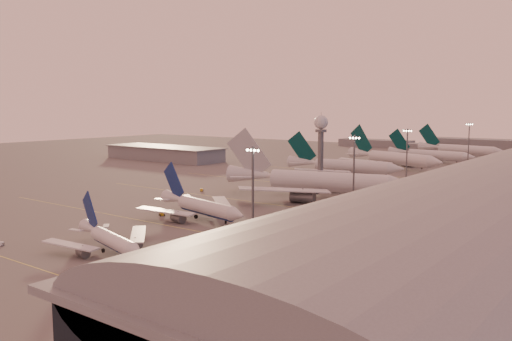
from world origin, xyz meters
The scene contains 25 objects.
ground centered at (0.00, 0.00, 0.00)m, with size 700.00×700.00×0.00m, color #575454.
taxiway_markings centered at (30.00, 56.00, 0.01)m, with size 180.00×185.25×0.02m.
hangar centered at (-120.00, 140.00, 4.32)m, with size 82.00×27.00×8.50m.
radar_tower centered at (5.00, 120.00, 20.95)m, with size 6.40×6.40×31.10m.
mast_a centered at (58.00, 0.00, 13.74)m, with size 3.60×0.56×25.00m.
mast_b centered at (55.00, 55.00, 13.74)m, with size 3.60×0.56×25.00m.
mast_c centered at (50.00, 110.00, 13.74)m, with size 3.60×0.56×25.00m.
mast_d centered at (48.00, 200.00, 13.74)m, with size 3.60×0.56×25.00m.
distant_horizon centered at (2.62, 325.14, 3.89)m, with size 165.00×37.50×9.00m.
narrowbody_near centered at (29.97, -17.99, 2.60)m, with size 32.16×25.32×12.85m.
narrowbody_mid centered at (21.19, 22.31, 3.24)m, with size 40.48×31.97×16.02m.
widebody_white centered at (28.44, 77.40, 4.41)m, with size 70.88×56.12×25.40m.
greentail_a centered at (8.47, 136.27, 3.77)m, with size 58.50×46.94×21.33m.
greentail_b centered at (13.62, 183.15, 4.10)m, with size 61.90×49.22×23.23m.
greentail_c centered at (19.39, 224.34, 3.49)m, with size 54.34×43.73×19.74m.
greentail_d centered at (23.66, 268.49, 3.82)m, with size 59.30×47.55×21.64m.
gsv_truck_a centered at (4.26, -30.03, 1.05)m, with size 5.09×4.67×2.06m.
gsv_catering_a centered at (50.70, -18.19, 2.27)m, with size 5.92×3.51×4.54m.
gsv_tug_mid centered at (8.36, 18.32, 0.51)m, with size 3.98×3.22×0.99m.
gsv_truck_b centered at (59.12, 45.72, 1.04)m, with size 5.39×3.36×2.05m.
gsv_truck_c centered at (-14.28, 61.30, 1.15)m, with size 5.77×4.80×2.26m.
gsv_catering_b centered at (73.51, 75.97, 1.82)m, with size 4.55×2.36×3.64m.
gsv_tug_far centered at (7.49, 97.91, 0.58)m, with size 4.41×4.45×1.12m.
gsv_truck_d centered at (-29.78, 132.61, 1.15)m, with size 3.04×5.84×2.25m.
gsv_tug_hangar centered at (42.75, 147.52, 0.54)m, with size 4.02×2.86×1.05m.
Camera 1 is at (131.17, -95.08, 34.03)m, focal length 38.00 mm.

